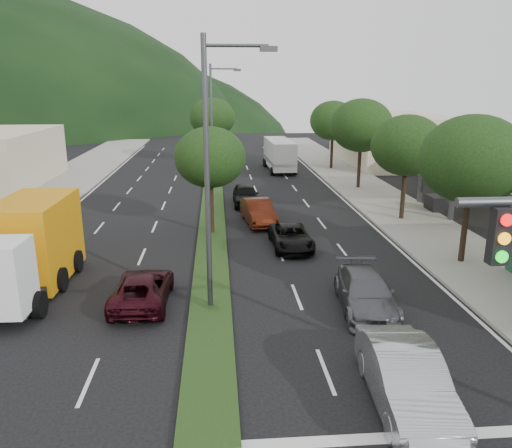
{
  "coord_description": "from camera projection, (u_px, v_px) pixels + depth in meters",
  "views": [
    {
      "loc": [
        0.36,
        -9.83,
        8.32
      ],
      "look_at": [
        2.14,
        12.69,
        2.01
      ],
      "focal_mm": 35.0,
      "sensor_mm": 36.0,
      "label": 1
    }
  ],
  "objects": [
    {
      "name": "sidewalk_right",
      "position": [
        383.0,
        201.0,
        36.58
      ],
      "size": [
        5.0,
        90.0,
        0.15
      ],
      "primitive_type": "cube",
      "color": "gray",
      "rests_on": "ground"
    },
    {
      "name": "sidewalk_left",
      "position": [
        25.0,
        208.0,
        34.64
      ],
      "size": [
        6.0,
        90.0,
        0.15
      ],
      "primitive_type": "cube",
      "color": "gray",
      "rests_on": "ground"
    },
    {
      "name": "median",
      "position": [
        213.0,
        196.0,
        38.51
      ],
      "size": [
        1.6,
        56.0,
        0.12
      ],
      "primitive_type": "cube",
      "color": "#193513",
      "rests_on": "ground"
    },
    {
      "name": "gas_canopy",
      "position": [
        499.0,
        143.0,
        32.96
      ],
      "size": [
        12.2,
        8.2,
        5.25
      ],
      "color": "silver",
      "rests_on": "ground"
    },
    {
      "name": "bldg_right_far",
      "position": [
        391.0,
        139.0,
        54.67
      ],
      "size": [
        10.0,
        16.0,
        5.2
      ],
      "primitive_type": "cube",
      "color": "beige",
      "rests_on": "ground"
    },
    {
      "name": "tree_r_b",
      "position": [
        472.0,
        160.0,
        22.72
      ],
      "size": [
        4.8,
        4.8,
        6.94
      ],
      "color": "black",
      "rests_on": "sidewalk_right"
    },
    {
      "name": "tree_r_c",
      "position": [
        407.0,
        145.0,
        30.48
      ],
      "size": [
        4.4,
        4.4,
        6.48
      ],
      "color": "black",
      "rests_on": "sidewalk_right"
    },
    {
      "name": "tree_r_d",
      "position": [
        361.0,
        126.0,
        39.97
      ],
      "size": [
        5.0,
        5.0,
        7.17
      ],
      "color": "black",
      "rests_on": "sidewalk_right"
    },
    {
      "name": "tree_r_e",
      "position": [
        333.0,
        121.0,
        49.65
      ],
      "size": [
        4.6,
        4.6,
        6.71
      ],
      "color": "black",
      "rests_on": "sidewalk_right"
    },
    {
      "name": "tree_med_near",
      "position": [
        210.0,
        157.0,
        27.74
      ],
      "size": [
        4.0,
        4.0,
        6.02
      ],
      "color": "black",
      "rests_on": "median"
    },
    {
      "name": "tree_med_far",
      "position": [
        212.0,
        118.0,
        52.54
      ],
      "size": [
        4.8,
        4.8,
        6.94
      ],
      "color": "black",
      "rests_on": "median"
    },
    {
      "name": "streetlight_near",
      "position": [
        212.0,
        164.0,
        17.84
      ],
      "size": [
        2.6,
        0.25,
        10.0
      ],
      "color": "#47494C",
      "rests_on": "ground"
    },
    {
      "name": "streetlight_mid",
      "position": [
        214.0,
        119.0,
        41.84
      ],
      "size": [
        2.6,
        0.25,
        10.0
      ],
      "color": "#47494C",
      "rests_on": "ground"
    },
    {
      "name": "sedan_silver",
      "position": [
        406.0,
        380.0,
        13.16
      ],
      "size": [
        2.02,
        5.05,
        1.63
      ],
      "primitive_type": "imported",
      "rotation": [
        0.0,
        0.0,
        -0.06
      ],
      "color": "#A1A3A8",
      "rests_on": "ground"
    },
    {
      "name": "suv_maroon",
      "position": [
        143.0,
        288.0,
        19.53
      ],
      "size": [
        2.2,
        4.57,
        1.26
      ],
      "primitive_type": "imported",
      "rotation": [
        0.0,
        0.0,
        3.12
      ],
      "color": "black",
      "rests_on": "ground"
    },
    {
      "name": "car_queue_a",
      "position": [
        246.0,
        195.0,
        35.67
      ],
      "size": [
        1.78,
        4.39,
        1.49
      ],
      "primitive_type": "imported",
      "rotation": [
        0.0,
        0.0,
        0.01
      ],
      "color": "black",
      "rests_on": "ground"
    },
    {
      "name": "car_queue_b",
      "position": [
        366.0,
        292.0,
        18.98
      ],
      "size": [
        2.4,
        4.98,
        1.4
      ],
      "primitive_type": "imported",
      "rotation": [
        0.0,
        0.0,
        -0.09
      ],
      "color": "#4E4E53",
      "rests_on": "ground"
    },
    {
      "name": "car_queue_c",
      "position": [
        258.0,
        212.0,
        30.9
      ],
      "size": [
        2.11,
        4.65,
        1.48
      ],
      "primitive_type": "imported",
      "rotation": [
        0.0,
        0.0,
        0.12
      ],
      "color": "#501B0D",
      "rests_on": "ground"
    },
    {
      "name": "car_queue_d",
      "position": [
        291.0,
        237.0,
        26.24
      ],
      "size": [
        2.07,
        4.35,
        1.2
      ],
      "primitive_type": "imported",
      "rotation": [
        0.0,
        0.0,
        0.02
      ],
      "color": "black",
      "rests_on": "ground"
    },
    {
      "name": "box_truck",
      "position": [
        29.0,
        249.0,
        20.67
      ],
      "size": [
        3.1,
        7.54,
        3.68
      ],
      "rotation": [
        0.0,
        0.0,
        3.11
      ],
      "color": "white",
      "rests_on": "ground"
    },
    {
      "name": "motorhome",
      "position": [
        279.0,
        154.0,
        50.02
      ],
      "size": [
        2.7,
        7.98,
        3.04
      ],
      "rotation": [
        0.0,
        0.0,
        0.03
      ],
      "color": "silver",
      "rests_on": "ground"
    }
  ]
}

